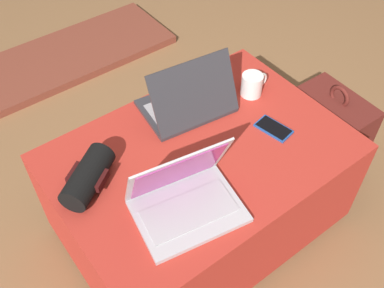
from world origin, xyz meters
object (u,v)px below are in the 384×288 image
(coffee_mug, at_px, (253,84))
(laptop_near, at_px, (185,197))
(backpack, at_px, (328,137))
(cell_phone, at_px, (274,128))
(wrist_brace, at_px, (88,177))
(laptop_far, at_px, (188,101))

(coffee_mug, bearing_deg, laptop_near, -152.66)
(laptop_near, height_order, coffee_mug, laptop_near)
(laptop_near, xyz_separation_m, backpack, (0.83, 0.06, -0.32))
(cell_phone, xyz_separation_m, backpack, (0.37, -0.01, -0.27))
(laptop_near, height_order, wrist_brace, laptop_near)
(laptop_far, bearing_deg, cell_phone, 132.81)
(laptop_near, bearing_deg, wrist_brace, 138.15)
(laptop_far, relative_size, backpack, 0.71)
(laptop_far, bearing_deg, backpack, 160.87)
(laptop_near, relative_size, cell_phone, 2.55)
(laptop_far, distance_m, cell_phone, 0.33)
(laptop_near, xyz_separation_m, laptop_far, (0.27, 0.34, -0.00))
(laptop_near, distance_m, cell_phone, 0.47)
(cell_phone, height_order, wrist_brace, wrist_brace)
(laptop_far, height_order, backpack, laptop_far)
(wrist_brace, xyz_separation_m, coffee_mug, (0.73, 0.02, -0.00))
(backpack, bearing_deg, laptop_far, 64.94)
(laptop_far, bearing_deg, wrist_brace, 18.31)
(backpack, distance_m, coffee_mug, 0.48)
(backpack, height_order, coffee_mug, coffee_mug)
(cell_phone, distance_m, wrist_brace, 0.68)
(laptop_far, height_order, cell_phone, laptop_far)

